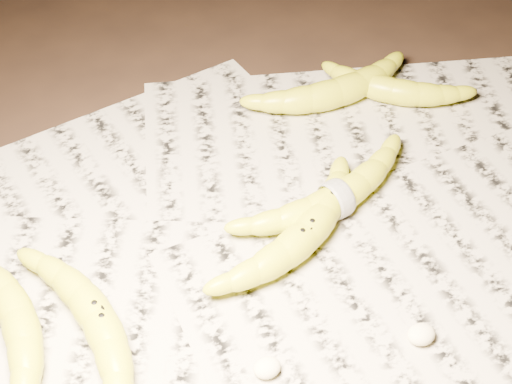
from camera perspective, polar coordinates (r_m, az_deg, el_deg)
name	(u,v)px	position (r m, az deg, el deg)	size (l,w,h in m)	color
ground	(258,244)	(0.81, 0.19, -4.16)	(3.00, 3.00, 0.00)	black
newspaper_patch	(290,258)	(0.79, 2.71, -5.29)	(0.90, 0.70, 0.01)	#A7A18F
banana_left_a	(98,318)	(0.73, -12.54, -9.82)	(0.22, 0.06, 0.04)	#C0CD19
banana_left_b	(17,317)	(0.76, -18.55, -9.47)	(0.19, 0.06, 0.04)	#C0CD19
banana_center	(305,233)	(0.78, 3.96, -3.32)	(0.21, 0.06, 0.04)	#C0CD19
banana_taped	(337,197)	(0.83, 6.46, -0.38)	(0.23, 0.06, 0.04)	#C0CD19
banana_upper_a	(336,90)	(0.97, 6.45, 8.08)	(0.21, 0.07, 0.04)	#C0CD19
banana_upper_b	(394,89)	(0.99, 10.95, 8.12)	(0.18, 0.06, 0.04)	#C0CD19
measuring_tape	(337,197)	(0.83, 6.46, -0.38)	(0.05, 0.05, 0.00)	white
flesh_chunk_b	(267,366)	(0.70, 0.89, -13.72)	(0.03, 0.02, 0.02)	#FDF1C4
flesh_chunk_c	(422,332)	(0.74, 13.13, -10.86)	(0.03, 0.02, 0.02)	#FDF1C4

